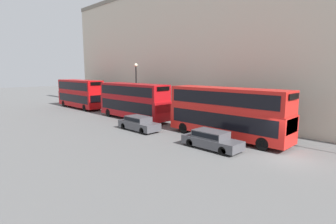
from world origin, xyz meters
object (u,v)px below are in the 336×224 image
object	(u,v)px
car_hatchback	(139,123)
pedestrian	(176,114)
bus_second_in_queue	(133,100)
bus_leading	(227,111)
bus_third_in_queue	(80,93)
car_dark_sedan	(211,139)

from	to	relation	value
car_hatchback	pedestrian	world-z (taller)	pedestrian
bus_second_in_queue	pedestrian	bearing A→B (deg)	-59.27
bus_leading	pedestrian	distance (m)	9.05
bus_second_in_queue	bus_third_in_queue	bearing A→B (deg)	90.00
bus_second_in_queue	bus_third_in_queue	size ratio (longest dim) A/B	1.03
bus_third_in_queue	car_hatchback	xyz separation A→B (m)	(-3.40, -18.93, -1.69)
pedestrian	bus_leading	bearing A→B (deg)	-107.92
pedestrian	bus_third_in_queue	bearing A→B (deg)	98.54
bus_second_in_queue	car_hatchback	xyz separation A→B (m)	(-3.40, -5.28, -1.64)
car_hatchback	pedestrian	bearing A→B (deg)	6.20
bus_leading	pedestrian	size ratio (longest dim) A/B	5.92
bus_second_in_queue	bus_third_in_queue	distance (m)	13.66
car_dark_sedan	pedestrian	bearing A→B (deg)	56.82
bus_second_in_queue	car_hatchback	size ratio (longest dim) A/B	2.32
bus_third_in_queue	car_dark_sedan	bearing A→B (deg)	-97.01
bus_third_in_queue	pedestrian	world-z (taller)	bus_third_in_queue
bus_leading	bus_second_in_queue	world-z (taller)	bus_leading
bus_second_in_queue	car_dark_sedan	bearing A→B (deg)	-103.65
bus_third_in_queue	car_dark_sedan	distance (m)	27.92
bus_third_in_queue	car_dark_sedan	world-z (taller)	bus_third_in_queue
bus_third_in_queue	pedestrian	xyz separation A→B (m)	(2.74, -18.27, -1.57)
bus_second_in_queue	bus_third_in_queue	xyz separation A→B (m)	(0.00, 13.66, 0.05)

